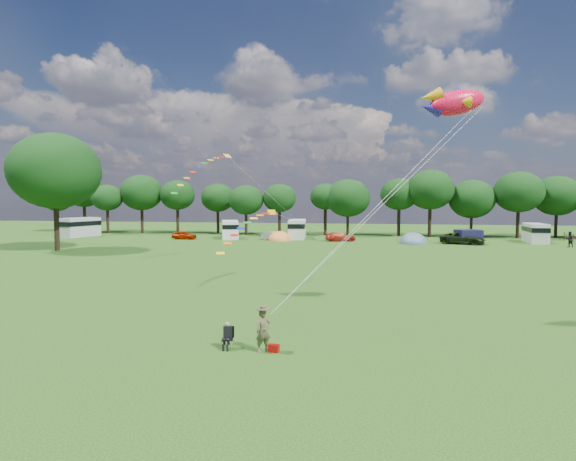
% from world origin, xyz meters
% --- Properties ---
extents(ground_plane, '(180.00, 180.00, 0.00)m').
position_xyz_m(ground_plane, '(0.00, 0.00, 0.00)').
color(ground_plane, black).
rests_on(ground_plane, ground).
extents(tree_line, '(102.98, 10.98, 10.27)m').
position_xyz_m(tree_line, '(5.30, 54.99, 6.35)').
color(tree_line, black).
rests_on(tree_line, ground).
extents(big_tree, '(10.00, 10.00, 13.28)m').
position_xyz_m(big_tree, '(-30.00, 28.00, 9.02)').
color(big_tree, black).
rests_on(big_tree, ground).
extents(car_a, '(3.77, 1.76, 1.22)m').
position_xyz_m(car_a, '(-21.36, 44.54, 0.61)').
color(car_a, '#A21E00').
rests_on(car_a, ground).
extents(car_b, '(3.56, 1.71, 1.21)m').
position_xyz_m(car_b, '(-8.23, 45.29, 0.61)').
color(car_b, '#91969A').
rests_on(car_b, ground).
extents(car_c, '(4.35, 2.78, 1.21)m').
position_xyz_m(car_c, '(1.15, 45.14, 0.60)').
color(car_c, red).
rests_on(car_c, ground).
extents(car_d, '(6.24, 4.35, 1.55)m').
position_xyz_m(car_d, '(17.02, 43.55, 0.78)').
color(car_d, black).
rests_on(car_d, ground).
extents(campervan_a, '(4.11, 6.47, 2.94)m').
position_xyz_m(campervan_a, '(-38.65, 45.89, 1.58)').
color(campervan_a, '#B1B2B4').
rests_on(campervan_a, ground).
extents(campervan_b, '(3.85, 5.84, 2.65)m').
position_xyz_m(campervan_b, '(-15.07, 46.58, 1.42)').
color(campervan_b, white).
rests_on(campervan_b, ground).
extents(campervan_c, '(2.93, 5.87, 2.78)m').
position_xyz_m(campervan_c, '(-5.36, 48.34, 1.49)').
color(campervan_c, silver).
rests_on(campervan_c, ground).
extents(campervan_d, '(2.47, 5.33, 2.56)m').
position_xyz_m(campervan_d, '(27.02, 47.28, 1.38)').
color(campervan_d, silver).
rests_on(campervan_d, ground).
extents(tent_orange, '(3.37, 3.69, 2.64)m').
position_xyz_m(tent_orange, '(-7.26, 44.44, 0.02)').
color(tent_orange, orange).
rests_on(tent_orange, ground).
extents(tent_greyblue, '(3.83, 4.19, 2.85)m').
position_xyz_m(tent_greyblue, '(10.77, 43.35, 0.02)').
color(tent_greyblue, '#4C6371').
rests_on(tent_greyblue, ground).
extents(awning_navy, '(3.51, 3.14, 1.85)m').
position_xyz_m(awning_navy, '(17.81, 43.94, 0.92)').
color(awning_navy, '#151333').
rests_on(awning_navy, ground).
extents(kite_flyer, '(0.74, 0.68, 1.69)m').
position_xyz_m(kite_flyer, '(0.91, -3.34, 0.85)').
color(kite_flyer, brown).
rests_on(kite_flyer, ground).
extents(camp_chair, '(0.53, 0.53, 1.10)m').
position_xyz_m(camp_chair, '(-0.59, -3.14, 0.65)').
color(camp_chair, '#99999E').
rests_on(camp_chair, ground).
extents(kite_bag, '(0.45, 0.33, 0.30)m').
position_xyz_m(kite_bag, '(1.31, -3.24, 0.15)').
color(kite_bag, '#A50906').
rests_on(kite_bag, ground).
extents(fish_kite, '(3.37, 1.79, 1.76)m').
position_xyz_m(fish_kite, '(8.76, 2.71, 10.54)').
color(fish_kite, '#F20B34').
rests_on(fish_kite, ground).
extents(streamer_kite_b, '(4.33, 4.77, 3.83)m').
position_xyz_m(streamer_kite_b, '(-9.76, 20.97, 8.88)').
color(streamer_kite_b, gold).
rests_on(streamer_kite_b, ground).
extents(streamer_kite_c, '(3.18, 4.87, 2.80)m').
position_xyz_m(streamer_kite_c, '(-3.03, 10.97, 4.23)').
color(streamer_kite_c, orange).
rests_on(streamer_kite_c, ground).
extents(walker_a, '(1.01, 0.72, 1.92)m').
position_xyz_m(walker_a, '(29.05, 41.53, 0.96)').
color(walker_a, black).
rests_on(walker_a, ground).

